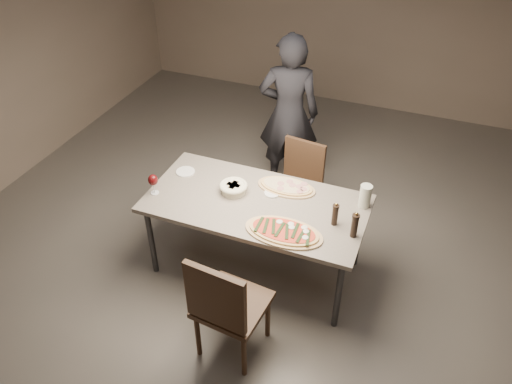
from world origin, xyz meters
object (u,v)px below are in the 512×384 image
(chair_near, at_px, (226,305))
(diner, at_px, (289,114))
(dining_table, at_px, (256,207))
(carafe, at_px, (365,196))
(bread_basket, at_px, (233,187))
(pepper_mill_left, at_px, (335,214))
(ham_pizza, at_px, (287,187))
(zucchini_pizza, at_px, (284,231))
(chair_far, at_px, (299,182))

(chair_near, bearing_deg, diner, 103.32)
(dining_table, distance_m, carafe, 0.89)
(dining_table, distance_m, bread_basket, 0.25)
(bread_basket, bearing_deg, carafe, 11.61)
(bread_basket, height_order, pepper_mill_left, pepper_mill_left)
(dining_table, distance_m, ham_pizza, 0.33)
(bread_basket, distance_m, pepper_mill_left, 0.89)
(ham_pizza, relative_size, pepper_mill_left, 2.47)
(bread_basket, xyz_separation_m, pepper_mill_left, (0.88, -0.09, 0.05))
(pepper_mill_left, relative_size, chair_near, 0.20)
(ham_pizza, bearing_deg, pepper_mill_left, -24.31)
(ham_pizza, bearing_deg, diner, 115.16)
(zucchini_pizza, xyz_separation_m, bread_basket, (-0.56, 0.33, 0.03))
(zucchini_pizza, xyz_separation_m, carafe, (0.49, 0.55, 0.08))
(chair_near, bearing_deg, chair_far, 95.10)
(pepper_mill_left, bearing_deg, zucchini_pizza, -143.28)
(ham_pizza, bearing_deg, bread_basket, -143.96)
(ham_pizza, xyz_separation_m, diner, (-0.35, 1.08, 0.08))
(dining_table, height_order, pepper_mill_left, pepper_mill_left)
(zucchini_pizza, xyz_separation_m, chair_near, (-0.20, -0.65, -0.21))
(ham_pizza, height_order, chair_far, chair_far)
(ham_pizza, distance_m, chair_near, 1.21)
(ham_pizza, height_order, carafe, carafe)
(pepper_mill_left, xyz_separation_m, chair_near, (-0.53, -0.89, -0.29))
(pepper_mill_left, height_order, chair_far, pepper_mill_left)
(ham_pizza, bearing_deg, dining_table, -115.39)
(pepper_mill_left, xyz_separation_m, diner, (-0.84, 1.39, -0.00))
(ham_pizza, xyz_separation_m, bread_basket, (-0.39, -0.21, 0.03))
(zucchini_pizza, distance_m, diner, 1.71)
(zucchini_pizza, relative_size, ham_pizza, 1.21)
(bread_basket, distance_m, chair_near, 1.07)
(ham_pizza, distance_m, chair_far, 0.53)
(carafe, bearing_deg, dining_table, -162.07)
(chair_near, bearing_deg, zucchini_pizza, 78.29)
(dining_table, relative_size, zucchini_pizza, 2.95)
(diner, bearing_deg, zucchini_pizza, 92.69)
(pepper_mill_left, height_order, carafe, pepper_mill_left)
(bread_basket, relative_size, chair_far, 0.26)
(zucchini_pizza, relative_size, carafe, 3.06)
(bread_basket, bearing_deg, dining_table, -13.26)
(chair_near, distance_m, diner, 2.32)
(chair_near, height_order, diner, diner)
(zucchini_pizza, bearing_deg, bread_basket, 159.90)
(diner, bearing_deg, dining_table, 82.59)
(pepper_mill_left, relative_size, diner, 0.12)
(dining_table, xyz_separation_m, chair_far, (0.15, 0.73, -0.19))
(bread_basket, xyz_separation_m, carafe, (1.05, 0.22, 0.05))
(bread_basket, height_order, chair_near, chair_near)
(dining_table, relative_size, bread_basket, 7.65)
(pepper_mill_left, distance_m, carafe, 0.35)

